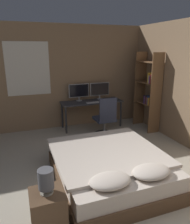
% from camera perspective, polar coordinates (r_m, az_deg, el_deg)
% --- Properties ---
extents(wall_back, '(12.00, 0.08, 2.70)m').
position_cam_1_polar(wall_back, '(5.97, -5.79, 9.06)').
color(wall_back, '#8E7051').
rests_on(wall_back, ground_plane).
extents(bed, '(1.70, 1.93, 0.58)m').
position_cam_1_polar(bed, '(3.66, 3.76, -14.18)').
color(bed, brown).
rests_on(bed, ground_plane).
extents(nightstand, '(0.40, 0.39, 0.55)m').
position_cam_1_polar(nightstand, '(2.85, -12.10, -24.36)').
color(nightstand, brown).
rests_on(nightstand, ground_plane).
extents(bedside_lamp, '(0.18, 0.18, 0.29)m').
position_cam_1_polar(bedside_lamp, '(2.58, -12.72, -16.85)').
color(bedside_lamp, gray).
rests_on(bedside_lamp, nightstand).
extents(desk, '(1.64, 0.55, 0.73)m').
position_cam_1_polar(desk, '(5.90, -0.86, 1.99)').
color(desk, '#38383D').
rests_on(desk, ground_plane).
extents(monitor_left, '(0.56, 0.16, 0.46)m').
position_cam_1_polar(monitor_left, '(5.89, -4.22, 5.46)').
color(monitor_left, '#B7B7BC').
rests_on(monitor_left, desk).
extents(monitor_right, '(0.56, 0.16, 0.46)m').
position_cam_1_polar(monitor_right, '(6.08, 1.25, 5.85)').
color(monitor_right, '#B7B7BC').
rests_on(monitor_right, desk).
extents(keyboard, '(0.40, 0.13, 0.02)m').
position_cam_1_polar(keyboard, '(5.71, -0.29, 2.54)').
color(keyboard, '#B7B7BC').
rests_on(keyboard, desk).
extents(computer_mouse, '(0.07, 0.05, 0.04)m').
position_cam_1_polar(computer_mouse, '(5.81, 2.41, 2.86)').
color(computer_mouse, '#B7B7BC').
rests_on(computer_mouse, desk).
extents(office_chair, '(0.52, 0.52, 0.99)m').
position_cam_1_polar(office_chair, '(5.35, 2.72, -2.31)').
color(office_chair, black).
rests_on(office_chair, ground_plane).
extents(bookshelf, '(0.33, 0.77, 2.01)m').
position_cam_1_polar(bookshelf, '(5.83, 13.97, 5.65)').
color(bookshelf, brown).
rests_on(bookshelf, ground_plane).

